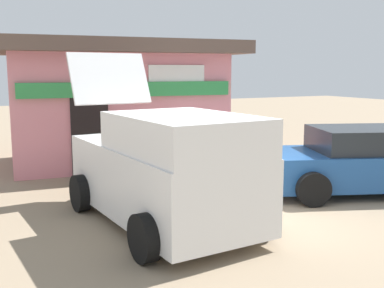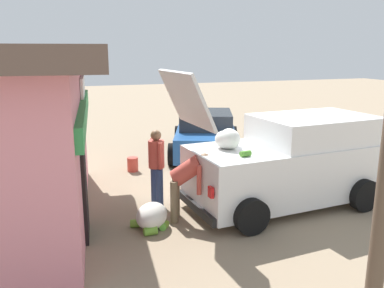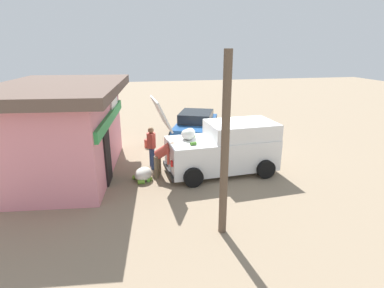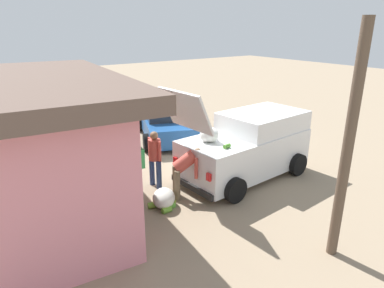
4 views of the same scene
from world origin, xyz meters
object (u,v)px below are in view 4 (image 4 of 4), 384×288
at_px(unloaded_banana_pile, 164,199).
at_px(paint_bucket, 118,154).
at_px(storefront_bar, 27,150).
at_px(customer_bending, 184,167).
at_px(vendor_standing, 155,155).
at_px(delivery_van, 247,146).
at_px(parked_sedan, 166,123).

xyz_separation_m(unloaded_banana_pile, paint_bucket, (3.70, -0.36, -0.03)).
distance_m(storefront_bar, customer_bending, 3.77).
relative_size(vendor_standing, unloaded_banana_pile, 1.78).
distance_m(delivery_van, customer_bending, 2.33).
xyz_separation_m(parked_sedan, unloaded_banana_pile, (-4.76, 2.93, -0.43)).
relative_size(delivery_van, unloaded_banana_pile, 4.99).
relative_size(delivery_van, customer_bending, 3.40).
bearing_deg(unloaded_banana_pile, parked_sedan, -31.62).
bearing_deg(delivery_van, storefront_bar, 79.85).
distance_m(storefront_bar, parked_sedan, 6.76).
bearing_deg(storefront_bar, parked_sedan, -58.42).
bearing_deg(delivery_van, customer_bending, 91.72).
xyz_separation_m(customer_bending, unloaded_banana_pile, (-0.16, 0.73, -0.62)).
bearing_deg(parked_sedan, customer_bending, 154.47).
bearing_deg(customer_bending, unloaded_banana_pile, 102.34).
height_order(storefront_bar, delivery_van, storefront_bar).
relative_size(storefront_bar, vendor_standing, 4.20).
relative_size(parked_sedan, vendor_standing, 2.63).
height_order(customer_bending, unloaded_banana_pile, customer_bending).
distance_m(parked_sedan, paint_bucket, 2.82).
bearing_deg(delivery_van, vendor_standing, 71.35).
relative_size(parked_sedan, paint_bucket, 11.11).
xyz_separation_m(parked_sedan, customer_bending, (-4.60, 2.20, 0.20)).
relative_size(delivery_van, vendor_standing, 2.80).
height_order(storefront_bar, unloaded_banana_pile, storefront_bar).
xyz_separation_m(delivery_van, customer_bending, (-0.07, 2.32, -0.11)).
height_order(delivery_van, paint_bucket, delivery_van).
height_order(storefront_bar, vendor_standing, storefront_bar).
bearing_deg(delivery_van, unloaded_banana_pile, 94.31).
bearing_deg(paint_bucket, vendor_standing, -179.21).
xyz_separation_m(delivery_van, unloaded_banana_pile, (-0.23, 3.06, -0.74)).
xyz_separation_m(storefront_bar, unloaded_banana_pile, (-1.27, -2.75, -1.52)).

